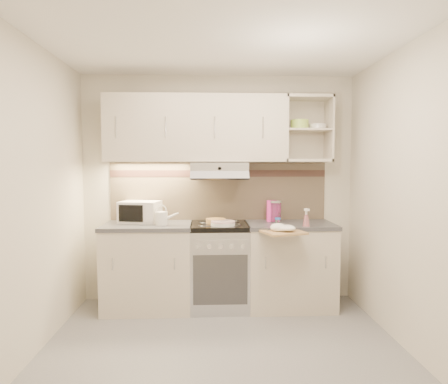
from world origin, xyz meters
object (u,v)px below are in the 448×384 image
object	(u,v)px
microwave	(140,212)
plate_stack	(223,223)
spray_bottle	(306,219)
pink_pitcher	(272,211)
cutting_board	(283,232)
electric_range	(219,265)
glass_jar	(276,211)
watering_can	(162,218)

from	to	relation	value
microwave	plate_stack	size ratio (longest dim) A/B	1.82
microwave	spray_bottle	xyz separation A→B (m)	(1.72, -0.34, -0.04)
pink_pitcher	cutting_board	size ratio (longest dim) A/B	0.62
electric_range	cutting_board	size ratio (longest dim) A/B	2.41
microwave	glass_jar	bearing A→B (deg)	10.36
watering_can	cutting_board	xyz separation A→B (m)	(1.19, -0.31, -0.11)
electric_range	glass_jar	distance (m)	0.84
spray_bottle	plate_stack	bearing A→B (deg)	150.74
plate_stack	cutting_board	size ratio (longest dim) A/B	0.67
spray_bottle	cutting_board	size ratio (longest dim) A/B	0.51
cutting_board	plate_stack	bearing A→B (deg)	139.09
microwave	cutting_board	world-z (taller)	microwave
glass_jar	cutting_board	distance (m)	0.51
plate_stack	spray_bottle	xyz separation A→B (m)	(0.84, -0.07, 0.05)
electric_range	pink_pitcher	size ratio (longest dim) A/B	3.92
microwave	watering_can	xyz separation A→B (m)	(0.26, -0.20, -0.04)
plate_stack	cutting_board	xyz separation A→B (m)	(0.57, -0.25, -0.05)
watering_can	spray_bottle	size ratio (longest dim) A/B	1.30
microwave	plate_stack	bearing A→B (deg)	-5.33
spray_bottle	glass_jar	bearing A→B (deg)	104.93
pink_pitcher	plate_stack	bearing A→B (deg)	-129.90
glass_jar	electric_range	bearing A→B (deg)	-171.23
pink_pitcher	glass_jar	world-z (taller)	same
microwave	plate_stack	xyz separation A→B (m)	(0.88, -0.26, -0.09)
pink_pitcher	microwave	bearing A→B (deg)	-156.22
watering_can	microwave	bearing A→B (deg)	146.05
microwave	cutting_board	size ratio (longest dim) A/B	1.21
cutting_board	electric_range	bearing A→B (deg)	129.39
watering_can	cutting_board	world-z (taller)	watering_can
microwave	watering_can	world-z (taller)	microwave
microwave	plate_stack	distance (m)	0.92
electric_range	microwave	world-z (taller)	microwave
electric_range	microwave	bearing A→B (deg)	172.18
electric_range	cutting_board	xyz separation A→B (m)	(0.60, -0.39, 0.42)
electric_range	plate_stack	xyz separation A→B (m)	(0.03, -0.15, 0.47)
watering_can	glass_jar	bearing A→B (deg)	11.75
electric_range	microwave	size ratio (longest dim) A/B	1.99
glass_jar	microwave	bearing A→B (deg)	179.14
electric_range	plate_stack	world-z (taller)	plate_stack
spray_bottle	microwave	bearing A→B (deg)	144.77
microwave	electric_range	bearing A→B (deg)	3.40
watering_can	spray_bottle	xyz separation A→B (m)	(1.46, -0.14, -0.00)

